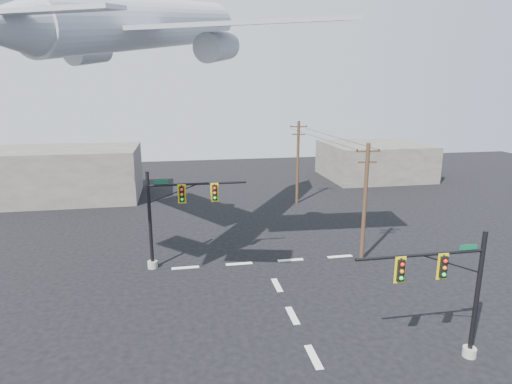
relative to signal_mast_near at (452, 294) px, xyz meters
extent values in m
plane|color=black|center=(-6.22, 1.35, -3.52)|extent=(120.00, 120.00, 0.00)
cube|color=silver|center=(-6.22, 1.35, -3.51)|extent=(0.40, 2.00, 0.01)
cube|color=silver|center=(-6.22, 5.35, -3.51)|extent=(0.40, 2.00, 0.01)
cube|color=silver|center=(-6.22, 9.35, -3.51)|extent=(0.40, 2.00, 0.01)
cube|color=silver|center=(-12.22, 13.35, -3.51)|extent=(2.00, 0.40, 0.01)
cube|color=silver|center=(-8.22, 13.35, -3.51)|extent=(2.00, 0.40, 0.01)
cube|color=silver|center=(-4.22, 13.35, -3.51)|extent=(2.00, 0.40, 0.01)
cube|color=silver|center=(-0.22, 13.35, -3.51)|extent=(2.00, 0.40, 0.01)
cylinder|color=gray|center=(1.38, 0.05, -3.28)|extent=(0.65, 0.65, 0.47)
cylinder|color=black|center=(1.38, 0.05, -0.26)|extent=(0.22, 0.22, 6.52)
cylinder|color=black|center=(-1.77, 0.05, 2.07)|extent=(6.29, 0.15, 0.15)
cylinder|color=black|center=(-0.20, 0.05, 1.51)|extent=(3.34, 0.07, 0.07)
cube|color=black|center=(-0.72, -0.09, 1.48)|extent=(0.32, 0.28, 1.02)
cube|color=yellow|center=(-0.72, -0.08, 1.48)|extent=(0.51, 0.04, 1.26)
sphere|color=red|center=(-0.72, -0.25, 1.81)|extent=(0.19, 0.19, 0.19)
sphere|color=orange|center=(-0.72, -0.25, 1.48)|extent=(0.19, 0.19, 0.19)
sphere|color=#0EE240|center=(-0.72, -0.25, 1.16)|extent=(0.19, 0.19, 0.19)
cube|color=black|center=(-2.82, -0.09, 1.48)|extent=(0.32, 0.28, 1.02)
cube|color=yellow|center=(-2.82, -0.08, 1.48)|extent=(0.51, 0.04, 1.26)
sphere|color=red|center=(-2.82, -0.25, 1.81)|extent=(0.19, 0.19, 0.19)
sphere|color=orange|center=(-2.82, -0.25, 1.48)|extent=(0.19, 0.19, 0.19)
sphere|color=#0EE240|center=(-2.82, -0.25, 1.16)|extent=(0.19, 0.19, 0.19)
cube|color=#0B512F|center=(0.54, -0.01, 2.30)|extent=(0.88, 0.04, 0.24)
cylinder|color=gray|center=(-14.58, 13.79, -3.26)|extent=(0.72, 0.72, 0.52)
cylinder|color=black|center=(-14.58, 13.79, 0.10)|extent=(0.25, 0.25, 7.24)
cylinder|color=black|center=(-11.08, 13.79, 2.69)|extent=(7.00, 0.17, 0.17)
cylinder|color=black|center=(-12.83, 13.79, 2.07)|extent=(3.71, 0.08, 0.08)
cube|color=black|center=(-12.25, 13.64, 2.03)|extent=(0.35, 0.31, 1.14)
cube|color=yellow|center=(-12.25, 13.66, 2.03)|extent=(0.57, 0.04, 1.40)
sphere|color=red|center=(-12.25, 13.46, 2.40)|extent=(0.21, 0.21, 0.21)
sphere|color=orange|center=(-12.25, 13.46, 2.03)|extent=(0.21, 0.21, 0.21)
sphere|color=#0EE240|center=(-12.25, 13.46, 1.67)|extent=(0.21, 0.21, 0.21)
cube|color=black|center=(-9.91, 13.64, 2.03)|extent=(0.35, 0.31, 1.14)
cube|color=yellow|center=(-9.91, 13.66, 2.03)|extent=(0.57, 0.04, 1.40)
sphere|color=red|center=(-9.91, 13.46, 2.40)|extent=(0.21, 0.21, 0.21)
sphere|color=orange|center=(-9.91, 13.46, 2.03)|extent=(0.21, 0.21, 0.21)
sphere|color=#0EE240|center=(-9.91, 13.46, 1.67)|extent=(0.21, 0.21, 0.21)
cube|color=#0B512F|center=(-13.65, 13.73, 2.94)|extent=(0.98, 0.04, 0.27)
cylinder|color=#4D3421|center=(1.19, 12.48, 0.99)|extent=(0.30, 0.30, 9.02)
cube|color=#4D3421|center=(1.19, 12.48, 4.90)|extent=(1.81, 0.25, 0.12)
cube|color=#4D3421|center=(1.19, 12.48, 4.10)|extent=(1.41, 0.22, 0.12)
cylinder|color=black|center=(0.39, 12.54, 5.00)|extent=(0.10, 0.10, 0.12)
cylinder|color=black|center=(1.19, 12.48, 5.00)|extent=(0.10, 0.10, 0.12)
cylinder|color=black|center=(1.99, 12.42, 5.00)|extent=(0.10, 0.10, 0.12)
cylinder|color=#4D3421|center=(0.77, 29.39, 1.15)|extent=(0.31, 0.31, 9.34)
cube|color=#4D3421|center=(0.77, 29.39, 5.19)|extent=(1.88, 0.46, 0.13)
cube|color=#4D3421|center=(0.77, 29.39, 4.35)|extent=(1.47, 0.38, 0.13)
cylinder|color=black|center=(-0.05, 29.54, 5.30)|extent=(0.10, 0.10, 0.13)
cylinder|color=black|center=(0.77, 29.39, 5.30)|extent=(0.10, 0.10, 0.13)
cylinder|color=black|center=(1.60, 29.24, 5.30)|extent=(0.10, 0.10, 0.13)
cylinder|color=black|center=(0.16, 20.93, 5.00)|extent=(0.49, 16.91, 0.03)
cylinder|color=black|center=(1.80, 20.93, 5.00)|extent=(0.41, 16.91, 0.03)
cylinder|color=#B2B7BE|center=(-13.84, 14.96, 13.60)|extent=(13.03, 19.39, 5.86)
cone|color=#B2B7BE|center=(-7.71, 25.61, 15.23)|extent=(5.23, 5.84, 3.78)
cube|color=#B2B7BE|center=(-20.75, 17.38, 13.11)|extent=(11.21, 13.30, 0.85)
cube|color=#B2B7BE|center=(-8.28, 10.20, 13.11)|extent=(13.42, 5.63, 0.85)
cylinder|color=#B2B7BE|center=(-18.37, 17.17, 11.93)|extent=(3.28, 3.88, 2.22)
cylinder|color=#B2B7BE|center=(-9.65, 12.15, 11.93)|extent=(3.28, 3.88, 2.22)
cube|color=#B2B7BE|center=(-16.93, 3.15, 12.44)|extent=(5.43, 3.44, 0.47)
cube|color=slate|center=(-26.22, 36.35, -0.52)|extent=(18.00, 10.00, 6.00)
cube|color=slate|center=(15.78, 41.35, -1.02)|extent=(14.00, 12.00, 5.00)
camera|label=1|loc=(-12.34, -16.36, 9.43)|focal=30.00mm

